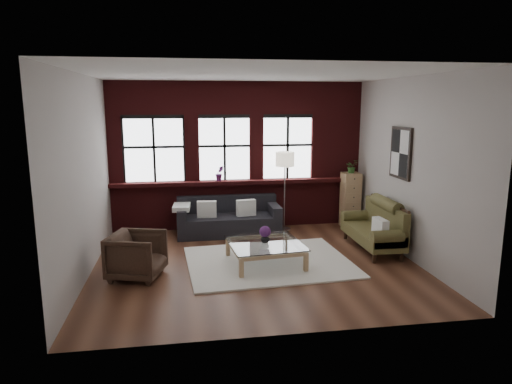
{
  "coord_description": "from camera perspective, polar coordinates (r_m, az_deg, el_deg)",
  "views": [
    {
      "loc": [
        -1.18,
        -7.44,
        2.75
      ],
      "look_at": [
        0.1,
        0.6,
        1.15
      ],
      "focal_mm": 32.0,
      "sensor_mm": 36.0,
      "label": 1
    }
  ],
  "objects": [
    {
      "name": "wall_front",
      "position": [
        5.21,
        4.29,
        -1.67
      ],
      "size": [
        5.5,
        0.0,
        5.5
      ],
      "primitive_type": "plane",
      "rotation": [
        -1.57,
        0.0,
        0.0
      ],
      "color": "#B3ADA6",
      "rests_on": "ground"
    },
    {
      "name": "wall_poster",
      "position": [
        8.72,
        17.66,
        4.67
      ],
      "size": [
        0.05,
        0.74,
        0.94
      ],
      "primitive_type": null,
      "color": "black",
      "rests_on": "wall_right"
    },
    {
      "name": "vase",
      "position": [
        7.84,
        1.14,
        -5.79
      ],
      "size": [
        0.2,
        0.2,
        0.16
      ],
      "primitive_type": "imported",
      "rotation": [
        0.0,
        0.0,
        0.39
      ],
      "color": "#B2B2B2",
      "rests_on": "coffee_table"
    },
    {
      "name": "pillow_b",
      "position": [
        9.58,
        -1.26,
        -1.98
      ],
      "size": [
        0.42,
        0.21,
        0.34
      ],
      "primitive_type": "cube",
      "rotation": [
        0.0,
        0.0,
        0.17
      ],
      "color": "white",
      "rests_on": "dark_sofa"
    },
    {
      "name": "sill_ledge",
      "position": [
        10.01,
        -2.14,
        1.27
      ],
      "size": [
        5.5,
        0.3,
        0.08
      ],
      "primitive_type": "cube",
      "color": "#4C1213",
      "rests_on": "brick_backwall"
    },
    {
      "name": "shag_rug",
      "position": [
        8.06,
        1.6,
        -8.72
      ],
      "size": [
        2.92,
        2.36,
        0.03
      ],
      "primitive_type": "cube",
      "rotation": [
        0.0,
        0.0,
        0.06
      ],
      "color": "silver",
      "rests_on": "floor"
    },
    {
      "name": "dark_sofa",
      "position": [
        9.68,
        -3.45,
        -3.02
      ],
      "size": [
        2.15,
        0.87,
        0.78
      ],
      "primitive_type": null,
      "color": "black",
      "rests_on": "floor"
    },
    {
      "name": "pillow_settee",
      "position": [
        8.39,
        15.26,
        -4.37
      ],
      "size": [
        0.17,
        0.39,
        0.34
      ],
      "primitive_type": "cube",
      "rotation": [
        0.0,
        0.0,
        0.07
      ],
      "color": "white",
      "rests_on": "vintage_settee"
    },
    {
      "name": "floor_lamp",
      "position": [
        9.88,
        3.59,
        0.49
      ],
      "size": [
        0.4,
        0.4,
        1.86
      ],
      "primitive_type": null,
      "color": "#A5A5A8",
      "rests_on": "floor"
    },
    {
      "name": "window_left",
      "position": [
        9.96,
        -12.62,
        5.09
      ],
      "size": [
        1.38,
        0.1,
        1.5
      ],
      "primitive_type": null,
      "color": "black",
      "rests_on": "brick_backwall"
    },
    {
      "name": "coffee_table",
      "position": [
        7.92,
        1.13,
        -7.72
      ],
      "size": [
        1.32,
        1.32,
        0.4
      ],
      "primitive_type": null,
      "rotation": [
        0.0,
        0.0,
        0.1
      ],
      "color": "tan",
      "rests_on": "shag_rug"
    },
    {
      "name": "armchair",
      "position": [
        7.54,
        -14.66,
        -7.68
      ],
      "size": [
        0.99,
        0.97,
        0.73
      ],
      "primitive_type": "imported",
      "rotation": [
        0.0,
        0.0,
        1.29
      ],
      "color": "#322219",
      "rests_on": "floor"
    },
    {
      "name": "wall_right",
      "position": [
        8.49,
        18.64,
        2.75
      ],
      "size": [
        0.0,
        5.0,
        5.0
      ],
      "primitive_type": "plane",
      "rotation": [
        1.57,
        0.0,
        -1.57
      ],
      "color": "#B3ADA6",
      "rests_on": "ground"
    },
    {
      "name": "pillow_a",
      "position": [
        9.5,
        -6.17,
        -2.15
      ],
      "size": [
        0.41,
        0.17,
        0.34
      ],
      "primitive_type": "cube",
      "rotation": [
        0.0,
        0.0,
        -0.08
      ],
      "color": "white",
      "rests_on": "dark_sofa"
    },
    {
      "name": "brick_backwall",
      "position": [
        10.02,
        -2.23,
        4.52
      ],
      "size": [
        5.5,
        0.12,
        3.2
      ],
      "primitive_type": null,
      "color": "#4C1213",
      "rests_on": "floor"
    },
    {
      "name": "window_right",
      "position": [
        10.2,
        3.93,
        5.46
      ],
      "size": [
        1.38,
        0.1,
        1.5
      ],
      "primitive_type": null,
      "color": "black",
      "rests_on": "brick_backwall"
    },
    {
      "name": "potted_plant_top",
      "position": [
        10.28,
        11.87,
        3.16
      ],
      "size": [
        0.33,
        0.31,
        0.3
      ],
      "primitive_type": "imported",
      "rotation": [
        0.0,
        0.0,
        0.35
      ],
      "color": "#2D5923",
      "rests_on": "drawer_chest"
    },
    {
      "name": "wall_left",
      "position": [
        7.69,
        -20.72,
        1.8
      ],
      "size": [
        0.0,
        5.0,
        5.0
      ],
      "primitive_type": "plane",
      "rotation": [
        1.57,
        0.0,
        1.57
      ],
      "color": "#B3ADA6",
      "rests_on": "ground"
    },
    {
      "name": "sill_plant",
      "position": [
        9.9,
        -4.57,
        2.35
      ],
      "size": [
        0.21,
        0.18,
        0.33
      ],
      "primitive_type": "imported",
      "rotation": [
        0.0,
        0.0,
        0.19
      ],
      "color": "#582265",
      "rests_on": "sill_ledge"
    },
    {
      "name": "ceiling",
      "position": [
        7.55,
        -0.03,
        14.54
      ],
      "size": [
        5.5,
        5.5,
        0.0
      ],
      "primitive_type": "plane",
      "rotation": [
        3.14,
        0.0,
        0.0
      ],
      "color": "white",
      "rests_on": "ground"
    },
    {
      "name": "window_mid",
      "position": [
        9.98,
        -3.96,
        5.34
      ],
      "size": [
        1.38,
        0.1,
        1.5
      ],
      "primitive_type": null,
      "color": "black",
      "rests_on": "brick_backwall"
    },
    {
      "name": "floor",
      "position": [
        8.02,
        -0.03,
        -8.94
      ],
      "size": [
        5.5,
        5.5,
        0.0
      ],
      "primitive_type": "plane",
      "color": "#4E2B1C",
      "rests_on": "ground"
    },
    {
      "name": "flowers",
      "position": [
        7.8,
        1.14,
        -4.97
      ],
      "size": [
        0.19,
        0.19,
        0.19
      ],
      "primitive_type": "sphere",
      "color": "#582265",
      "rests_on": "vase"
    },
    {
      "name": "wall_back",
      "position": [
        10.08,
        -2.27,
        4.55
      ],
      "size": [
        5.5,
        0.0,
        5.5
      ],
      "primitive_type": "plane",
      "rotation": [
        1.57,
        0.0,
        0.0
      ],
      "color": "#B3ADA6",
      "rests_on": "ground"
    },
    {
      "name": "vintage_settee",
      "position": [
        8.91,
        14.33,
        -4.19
      ],
      "size": [
        0.75,
        1.7,
        0.91
      ],
      "primitive_type": null,
      "color": "brown",
      "rests_on": "floor"
    },
    {
      "name": "drawer_chest",
      "position": [
        10.41,
        11.7,
        -0.98
      ],
      "size": [
        0.38,
        0.38,
        1.22
      ],
      "primitive_type": "cube",
      "color": "tan",
      "rests_on": "floor"
    }
  ]
}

